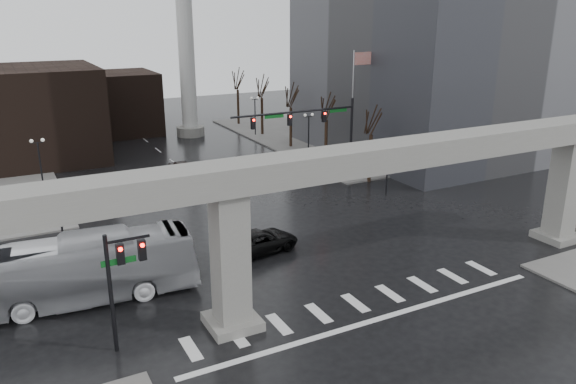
% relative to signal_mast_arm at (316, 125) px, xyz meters
% --- Properties ---
extents(ground, '(160.00, 160.00, 0.00)m').
position_rel_signal_mast_arm_xyz_m(ground, '(-8.99, -18.80, -5.83)').
color(ground, black).
rests_on(ground, ground).
extents(sidewalk_ne, '(28.00, 36.00, 0.15)m').
position_rel_signal_mast_arm_xyz_m(sidewalk_ne, '(17.01, 17.20, -5.75)').
color(sidewalk_ne, slate).
rests_on(sidewalk_ne, ground).
extents(elevated_guideway, '(48.00, 2.60, 8.70)m').
position_rel_signal_mast_arm_xyz_m(elevated_guideway, '(-7.73, -18.80, 1.05)').
color(elevated_guideway, gray).
rests_on(elevated_guideway, ground).
extents(building_far_left, '(16.00, 14.00, 10.00)m').
position_rel_signal_mast_arm_xyz_m(building_far_left, '(-22.99, 23.20, -0.83)').
color(building_far_left, black).
rests_on(building_far_left, ground).
extents(building_far_mid, '(10.00, 10.00, 8.00)m').
position_rel_signal_mast_arm_xyz_m(building_far_mid, '(-10.99, 33.20, -1.83)').
color(building_far_mid, black).
rests_on(building_far_mid, ground).
extents(smokestack, '(3.60, 3.60, 30.00)m').
position_rel_signal_mast_arm_xyz_m(smokestack, '(-2.99, 27.20, 7.52)').
color(smokestack, beige).
rests_on(smokestack, ground).
extents(signal_mast_arm, '(12.12, 0.43, 8.00)m').
position_rel_signal_mast_arm_xyz_m(signal_mast_arm, '(0.00, 0.00, 0.00)').
color(signal_mast_arm, black).
rests_on(signal_mast_arm, ground).
extents(signal_left_pole, '(2.30, 0.30, 6.00)m').
position_rel_signal_mast_arm_xyz_m(signal_left_pole, '(-21.24, -18.30, -1.76)').
color(signal_left_pole, black).
rests_on(signal_left_pole, ground).
extents(flagpole_assembly, '(2.06, 0.12, 12.00)m').
position_rel_signal_mast_arm_xyz_m(flagpole_assembly, '(6.30, 3.20, 1.70)').
color(flagpole_assembly, silver).
rests_on(flagpole_assembly, ground).
extents(lamp_right_0, '(1.22, 0.32, 5.11)m').
position_rel_signal_mast_arm_xyz_m(lamp_right_0, '(4.51, -4.80, -2.36)').
color(lamp_right_0, black).
rests_on(lamp_right_0, ground).
extents(lamp_right_1, '(1.22, 0.32, 5.11)m').
position_rel_signal_mast_arm_xyz_m(lamp_right_1, '(4.51, 9.20, -2.36)').
color(lamp_right_1, black).
rests_on(lamp_right_1, ground).
extents(lamp_right_2, '(1.22, 0.32, 5.11)m').
position_rel_signal_mast_arm_xyz_m(lamp_right_2, '(4.51, 23.20, -2.36)').
color(lamp_right_2, black).
rests_on(lamp_right_2, ground).
extents(lamp_left_0, '(1.22, 0.32, 5.11)m').
position_rel_signal_mast_arm_xyz_m(lamp_left_0, '(-22.49, -4.80, -2.36)').
color(lamp_left_0, black).
rests_on(lamp_left_0, ground).
extents(lamp_left_1, '(1.22, 0.32, 5.11)m').
position_rel_signal_mast_arm_xyz_m(lamp_left_1, '(-22.49, 9.20, -2.36)').
color(lamp_left_1, black).
rests_on(lamp_left_1, ground).
extents(lamp_left_2, '(1.22, 0.32, 5.11)m').
position_rel_signal_mast_arm_xyz_m(lamp_left_2, '(-22.49, 23.20, -2.36)').
color(lamp_left_2, black).
rests_on(lamp_left_2, ground).
extents(tree_right_0, '(1.09, 1.58, 7.50)m').
position_rel_signal_mast_arm_xyz_m(tree_right_0, '(5.54, -0.78, -3.04)').
color(tree_right_0, black).
rests_on(tree_right_0, ground).
extents(tree_right_1, '(1.09, 1.61, 7.67)m').
position_rel_signal_mast_arm_xyz_m(tree_right_1, '(5.54, 7.22, -2.98)').
color(tree_right_1, black).
rests_on(tree_right_1, ground).
extents(tree_right_2, '(1.10, 1.63, 7.85)m').
position_rel_signal_mast_arm_xyz_m(tree_right_2, '(5.54, 15.22, -2.91)').
color(tree_right_2, black).
rests_on(tree_right_2, ground).
extents(tree_right_3, '(1.11, 1.66, 8.02)m').
position_rel_signal_mast_arm_xyz_m(tree_right_3, '(5.54, 23.22, -2.85)').
color(tree_right_3, black).
rests_on(tree_right_3, ground).
extents(tree_right_4, '(1.12, 1.69, 8.19)m').
position_rel_signal_mast_arm_xyz_m(tree_right_4, '(5.54, 31.22, -2.79)').
color(tree_right_4, black).
rests_on(tree_right_4, ground).
extents(pickup_truck, '(5.84, 3.35, 1.53)m').
position_rel_signal_mast_arm_xyz_m(pickup_truck, '(-10.78, -10.91, -5.06)').
color(pickup_truck, black).
rests_on(pickup_truck, ground).
extents(city_bus, '(13.83, 4.49, 3.78)m').
position_rel_signal_mast_arm_xyz_m(city_bus, '(-22.80, -12.33, -3.94)').
color(city_bus, silver).
rests_on(city_bus, ground).
extents(far_car, '(2.66, 4.94, 1.60)m').
position_rel_signal_mast_arm_xyz_m(far_car, '(-9.72, 8.52, -5.03)').
color(far_car, black).
rests_on(far_car, ground).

